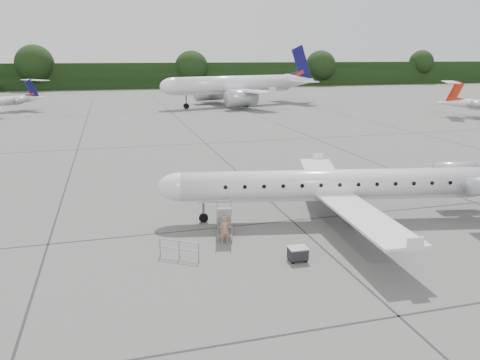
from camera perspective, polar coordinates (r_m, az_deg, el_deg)
name	(u,v)px	position (r m, az deg, el deg)	size (l,w,h in m)	color
ground	(386,226)	(30.89, 17.33, -5.33)	(320.00, 320.00, 0.00)	#595956
treeline	(161,76)	(155.16, -9.66, 12.44)	(260.00, 4.00, 8.00)	black
main_regional_jet	(339,170)	(30.41, 11.93, 1.21)	(25.68, 18.49, 6.58)	silver
airstair	(224,218)	(27.76, -1.96, -4.67)	(0.85, 2.52, 2.06)	silver
passenger	(225,230)	(26.51, -1.83, -6.10)	(0.61, 0.40, 1.67)	#966D52
safety_railing	(179,250)	(24.95, -7.44, -8.44)	(2.20, 0.08, 1.00)	gray
baggage_cart	(298,254)	(24.73, 7.05, -8.89)	(0.93, 0.75, 0.81)	black
bg_narrowbody	(234,76)	(99.18, -0.79, 12.58)	(34.47, 24.82, 12.37)	silver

